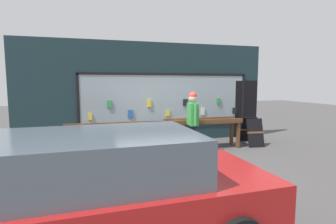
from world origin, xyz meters
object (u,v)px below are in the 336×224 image
Objects in this scene: display_table_left at (108,130)px; display_table_right at (203,125)px; person_browsing at (193,118)px; sandwich_board_sign at (251,131)px; small_dog at (182,148)px; parked_car at (96,189)px.

display_table_left is 2.87m from display_table_right.
person_browsing is 1.95× the size of sandwich_board_sign.
display_table_right is 4.37× the size of small_dog.
small_dog is (-1.00, -0.89, -0.46)m from display_table_right.
display_table_right reaches higher than small_dog.
person_browsing is 3.26× the size of small_dog.
person_browsing is at bearing -133.64° from display_table_right.
person_browsing reaches higher than display_table_left.
display_table_right is at bearing -0.01° from display_table_left.
display_table_right is 1.75m from sandwich_board_sign.
small_dog is (1.88, -0.89, -0.42)m from display_table_left.
display_table_left reaches higher than sandwich_board_sign.
sandwich_board_sign is at bearing 0.50° from display_table_left.
small_dog is 0.60× the size of sandwich_board_sign.
person_browsing is at bearing 52.12° from parked_car.
person_browsing is 2.50m from sandwich_board_sign.
display_table_left is at bearing 179.99° from display_table_right.
display_table_right is 5.28m from parked_car.
display_table_right is at bearing -71.01° from small_dog.
parked_car is (-3.22, -4.19, -0.00)m from display_table_right.
display_table_left is at bearing 80.43° from person_browsing.
display_table_right is at bearing -170.13° from sandwich_board_sign.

